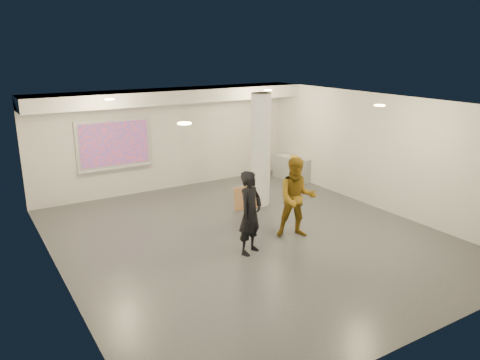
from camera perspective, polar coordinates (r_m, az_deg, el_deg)
floor at (r=10.61m, az=1.14°, el=-7.01°), size 8.00×9.00×0.01m
ceiling at (r=9.83m, az=1.24°, el=9.29°), size 8.00×9.00×0.01m
wall_back at (r=14.02m, az=-8.85°, el=4.95°), size 8.00×0.01×3.00m
wall_front at (r=6.99m, az=21.76°, el=-7.54°), size 8.00×0.01×3.00m
wall_left at (r=8.72m, az=-21.53°, el=-2.86°), size 0.01×9.00×3.00m
wall_right at (r=12.68m, az=16.60°, el=3.29°), size 0.01×9.00×3.00m
soffit_band at (r=13.32m, az=-8.15°, el=10.15°), size 8.00×1.10×0.36m
downlight_nw at (r=11.20m, az=-15.61°, el=9.44°), size 0.22×0.22×0.02m
downlight_ne at (r=13.12m, az=3.44°, el=10.89°), size 0.22×0.22×0.02m
downlight_sw at (r=7.48m, az=-6.79°, el=6.87°), size 0.22×0.22×0.02m
downlight_se at (r=10.12m, az=16.66°, el=8.71°), size 0.22×0.22×0.02m
column at (r=12.38m, az=2.52°, el=3.65°), size 0.52×0.52×3.00m
projection_screen at (r=13.45m, az=-15.07°, el=4.23°), size 2.10×0.13×1.42m
credenza at (r=15.09m, az=6.31°, el=1.43°), size 0.60×1.29×0.74m
papers_stack at (r=15.16m, az=5.58°, el=3.00°), size 0.27×0.33×0.02m
postit_pad at (r=14.96m, az=6.69°, el=2.80°), size 0.28×0.33×0.03m
cardboard_back at (r=12.39m, az=1.42°, el=-2.20°), size 0.51×0.17×0.55m
cardboard_front at (r=12.29m, az=0.45°, el=-2.20°), size 0.56×0.15×0.61m
woman at (r=9.56m, az=1.27°, el=-4.03°), size 0.76×0.65×1.75m
man at (r=10.45m, az=6.94°, el=-2.17°), size 1.10×1.02×1.82m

